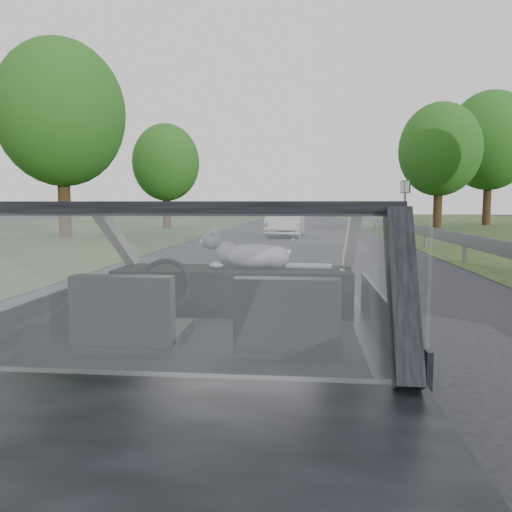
% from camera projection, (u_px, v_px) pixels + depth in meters
% --- Properties ---
extents(ground, '(140.00, 140.00, 0.00)m').
position_uv_depth(ground, '(219.00, 454.00, 2.88)').
color(ground, '#363640').
rests_on(ground, ground).
extents(subject_car, '(1.80, 4.00, 1.45)m').
position_uv_depth(subject_car, '(218.00, 331.00, 2.81)').
color(subject_car, black).
rests_on(subject_car, ground).
extents(dashboard, '(1.58, 0.45, 0.30)m').
position_uv_depth(dashboard, '(234.00, 290.00, 3.41)').
color(dashboard, black).
rests_on(dashboard, subject_car).
extents(driver_seat, '(0.50, 0.72, 0.42)m').
position_uv_depth(driver_seat, '(131.00, 313.00, 2.54)').
color(driver_seat, black).
rests_on(driver_seat, subject_car).
extents(passenger_seat, '(0.50, 0.72, 0.42)m').
position_uv_depth(passenger_seat, '(288.00, 317.00, 2.46)').
color(passenger_seat, black).
rests_on(passenger_seat, subject_car).
extents(steering_wheel, '(0.36, 0.36, 0.04)m').
position_uv_depth(steering_wheel, '(165.00, 286.00, 3.15)').
color(steering_wheel, black).
rests_on(steering_wheel, dashboard).
extents(cat, '(0.65, 0.22, 0.29)m').
position_uv_depth(cat, '(253.00, 254.00, 3.40)').
color(cat, gray).
rests_on(cat, dashboard).
extents(guardrail, '(0.05, 90.00, 0.32)m').
position_uv_depth(guardrail, '(460.00, 239.00, 12.30)').
color(guardrail, gray).
rests_on(guardrail, ground).
extents(other_car, '(1.85, 4.29, 1.39)m').
position_uv_depth(other_car, '(286.00, 221.00, 22.20)').
color(other_car, silver).
rests_on(other_car, ground).
extents(highway_sign, '(0.37, 1.03, 2.59)m').
position_uv_depth(highway_sign, '(405.00, 207.00, 24.42)').
color(highway_sign, '#0C5313').
rests_on(highway_sign, ground).
extents(tree_2, '(4.85, 4.85, 7.00)m').
position_uv_depth(tree_2, '(439.00, 168.00, 28.56)').
color(tree_2, '#275A19').
rests_on(tree_2, ground).
extents(tree_3, '(7.49, 7.49, 8.79)m').
position_uv_depth(tree_3, '(489.00, 160.00, 33.87)').
color(tree_3, '#275A19').
rests_on(tree_3, ground).
extents(tree_5, '(5.54, 5.54, 8.10)m').
position_uv_depth(tree_5, '(62.00, 142.00, 21.16)').
color(tree_5, '#275A19').
rests_on(tree_5, ground).
extents(tree_6, '(4.45, 4.45, 6.00)m').
position_uv_depth(tree_6, '(166.00, 178.00, 29.66)').
color(tree_6, '#275A19').
rests_on(tree_6, ground).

